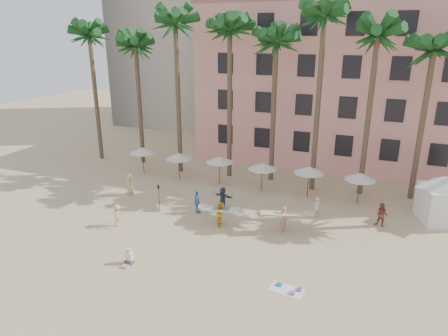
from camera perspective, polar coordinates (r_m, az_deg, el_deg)
The scene contains 11 objects.
ground at distance 24.25m, azimuth -1.11°, elevation -13.86°, with size 120.00×120.00×0.00m, color #D1B789.
pink_hotel at distance 45.07m, azimuth 20.86°, elevation 11.12°, with size 35.00×14.00×16.00m, color #FCA599.
palm_row at distance 34.60m, azimuth 9.84°, elevation 18.34°, with size 44.40×5.40×16.30m.
umbrella_row at distance 34.86m, azimuth 2.35°, elevation 0.81°, with size 22.50×2.70×2.73m.
cabana at distance 32.68m, azimuth 29.07°, elevation -3.40°, with size 5.57×5.57×3.50m.
beach_towel at distance 22.59m, azimuth 9.08°, elevation -16.78°, with size 1.90×1.18×0.14m.
carrier_yellow at distance 27.78m, azimuth 8.58°, elevation -7.03°, with size 3.38×2.18×1.94m.
carrier_white at distance 28.47m, azimuth -0.40°, elevation -6.43°, with size 2.76×1.01×1.79m.
beachgoers at distance 30.40m, azimuth -1.38°, elevation -4.92°, with size 20.98×7.95×1.83m.
paddle at distance 30.74m, azimuth -9.29°, elevation -3.79°, with size 0.18×0.04×2.23m.
seated_man at distance 24.93m, azimuth -13.47°, elevation -12.49°, with size 0.45×0.79×1.03m.
Camera 1 is at (8.05, -18.77, 13.09)m, focal length 32.00 mm.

